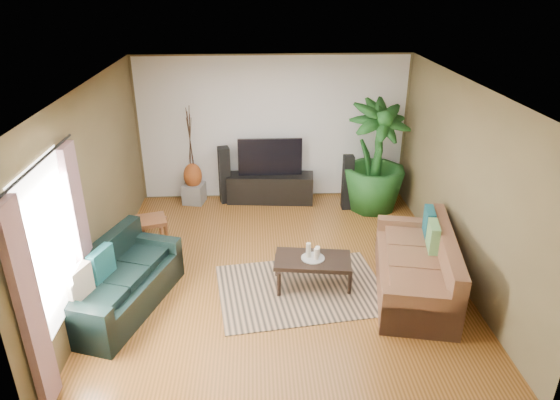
{
  "coord_description": "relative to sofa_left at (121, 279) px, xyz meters",
  "views": [
    {
      "loc": [
        -0.33,
        -6.21,
        3.96
      ],
      "look_at": [
        0.0,
        0.2,
        1.05
      ],
      "focal_mm": 32.0,
      "sensor_mm": 36.0,
      "label": 1
    }
  ],
  "objects": [
    {
      "name": "pedestal",
      "position": [
        0.57,
        3.26,
        -0.24
      ],
      "size": [
        0.44,
        0.44,
        0.37
      ],
      "primitive_type": "cube",
      "rotation": [
        0.0,
        0.0,
        -0.22
      ],
      "color": "gray",
      "rests_on": "floor"
    },
    {
      "name": "window_pane",
      "position": [
        -0.41,
        -0.84,
        0.97
      ],
      "size": [
        0.0,
        1.8,
        1.8
      ],
      "primitive_type": "plane",
      "rotation": [
        1.57,
        0.0,
        1.57
      ],
      "color": "white",
      "rests_on": "ground"
    },
    {
      "name": "floor",
      "position": [
        2.07,
        0.76,
        -0.42
      ],
      "size": [
        5.5,
        5.5,
        0.0
      ],
      "primitive_type": "plane",
      "color": "#935826",
      "rests_on": "ground"
    },
    {
      "name": "candle_tall",
      "position": [
        2.43,
        0.41,
        0.12
      ],
      "size": [
        0.07,
        0.07,
        0.21
      ],
      "primitive_type": "cylinder",
      "color": "beige",
      "rests_on": "candle_tray"
    },
    {
      "name": "tv_stand",
      "position": [
        2.01,
        3.26,
        -0.16
      ],
      "size": [
        1.65,
        0.63,
        0.54
      ],
      "primitive_type": "cube",
      "rotation": [
        0.0,
        0.0,
        -0.09
      ],
      "color": "black",
      "rests_on": "floor"
    },
    {
      "name": "ceiling",
      "position": [
        2.07,
        0.76,
        2.28
      ],
      "size": [
        5.5,
        5.5,
        0.0
      ],
      "primitive_type": "plane",
      "rotation": [
        3.14,
        0.0,
        0.0
      ],
      "color": "white",
      "rests_on": "ground"
    },
    {
      "name": "curtain_rod",
      "position": [
        -0.36,
        -0.84,
        1.87
      ],
      "size": [
        0.03,
        1.9,
        0.03
      ],
      "primitive_type": "cylinder",
      "rotation": [
        1.57,
        0.0,
        0.0
      ],
      "color": "black",
      "rests_on": "ground"
    },
    {
      "name": "candle_mid",
      "position": [
        2.53,
        0.34,
        0.09
      ],
      "size": [
        0.07,
        0.07,
        0.16
      ],
      "primitive_type": "cylinder",
      "color": "silver",
      "rests_on": "candle_tray"
    },
    {
      "name": "candle_tray",
      "position": [
        2.49,
        0.38,
        0.01
      ],
      "size": [
        0.32,
        0.32,
        0.01
      ],
      "primitive_type": "cylinder",
      "color": "#999893",
      "rests_on": "coffee_table"
    },
    {
      "name": "wall_front",
      "position": [
        2.07,
        -1.99,
        0.93
      ],
      "size": [
        5.0,
        0.0,
        5.0
      ],
      "primitive_type": "plane",
      "rotation": [
        -1.57,
        0.0,
        0.0
      ],
      "color": "brown",
      "rests_on": "ground"
    },
    {
      "name": "wall_back",
      "position": [
        2.07,
        3.51,
        0.93
      ],
      "size": [
        5.0,
        0.0,
        5.0
      ],
      "primitive_type": "plane",
      "rotation": [
        1.57,
        0.0,
        0.0
      ],
      "color": "brown",
      "rests_on": "ground"
    },
    {
      "name": "speaker_right",
      "position": [
        3.4,
        2.86,
        0.08
      ],
      "size": [
        0.18,
        0.2,
        1.02
      ],
      "primitive_type": "cube",
      "rotation": [
        0.0,
        0.0,
        0.0
      ],
      "color": "black",
      "rests_on": "floor"
    },
    {
      "name": "sofa_left",
      "position": [
        0.0,
        0.0,
        0.0
      ],
      "size": [
        1.35,
        2.01,
        0.85
      ],
      "primitive_type": "cube",
      "rotation": [
        0.0,
        0.0,
        1.24
      ],
      "color": "black",
      "rests_on": "floor"
    },
    {
      "name": "television",
      "position": [
        2.01,
        3.26,
        0.46
      ],
      "size": [
        1.18,
        0.06,
        0.7
      ],
      "primitive_type": "cube",
      "color": "black",
      "rests_on": "tv_stand"
    },
    {
      "name": "wall_right",
      "position": [
        4.57,
        0.76,
        0.92
      ],
      "size": [
        0.0,
        5.5,
        5.5
      ],
      "primitive_type": "plane",
      "rotation": [
        1.57,
        0.0,
        -1.57
      ],
      "color": "brown",
      "rests_on": "ground"
    },
    {
      "name": "area_rug",
      "position": [
        2.33,
        0.28,
        -0.42
      ],
      "size": [
        2.44,
        1.88,
        0.01
      ],
      "primitive_type": "cube",
      "rotation": [
        0.0,
        0.0,
        0.14
      ],
      "color": "tan",
      "rests_on": "floor"
    },
    {
      "name": "potted_plant",
      "position": [
        3.86,
        2.81,
        0.57
      ],
      "size": [
        1.41,
        1.41,
        2.0
      ],
      "primitive_type": "imported",
      "rotation": [
        0.0,
        0.0,
        0.32
      ],
      "color": "#184919",
      "rests_on": "floor"
    },
    {
      "name": "plant_pot",
      "position": [
        3.86,
        2.81,
        -0.28
      ],
      "size": [
        0.37,
        0.37,
        0.29
      ],
      "primitive_type": "cylinder",
      "color": "black",
      "rests_on": "floor"
    },
    {
      "name": "candle_short",
      "position": [
        2.56,
        0.44,
        0.08
      ],
      "size": [
        0.07,
        0.07,
        0.13
      ],
      "primitive_type": "cylinder",
      "color": "beige",
      "rests_on": "candle_tray"
    },
    {
      "name": "vase",
      "position": [
        0.57,
        3.26,
        0.12
      ],
      "size": [
        0.34,
        0.34,
        0.48
      ],
      "primitive_type": "ellipsoid",
      "color": "#91431A",
      "rests_on": "pedestal"
    },
    {
      "name": "curtain_near",
      "position": [
        -0.36,
        -1.59,
        0.72
      ],
      "size": [
        0.08,
        0.35,
        2.2
      ],
      "primitive_type": "cube",
      "color": "gray",
      "rests_on": "ground"
    },
    {
      "name": "curtain_far",
      "position": [
        -0.36,
        -0.09,
        0.72
      ],
      "size": [
        0.08,
        0.35,
        2.2
      ],
      "primitive_type": "cube",
      "color": "gray",
      "rests_on": "ground"
    },
    {
      "name": "coffee_table",
      "position": [
        2.49,
        0.38,
        -0.21
      ],
      "size": [
        1.1,
        0.7,
        0.42
      ],
      "primitive_type": "cube",
      "rotation": [
        0.0,
        0.0,
        -0.14
      ],
      "color": "black",
      "rests_on": "floor"
    },
    {
      "name": "backwall_panel",
      "position": [
        2.07,
        3.5,
        0.93
      ],
      "size": [
        4.9,
        0.0,
        4.9
      ],
      "primitive_type": "plane",
      "rotation": [
        1.57,
        0.0,
        0.0
      ],
      "color": "white",
      "rests_on": "ground"
    },
    {
      "name": "sofa_right",
      "position": [
        3.85,
        0.2,
        0.0
      ],
      "size": [
        1.35,
        2.25,
        0.85
      ],
      "primitive_type": "cube",
      "rotation": [
        0.0,
        0.0,
        -1.77
      ],
      "color": "brown",
      "rests_on": "floor"
    },
    {
      "name": "side_table",
      "position": [
        0.08,
        1.62,
        -0.19
      ],
      "size": [
        0.56,
        0.56,
        0.48
      ],
      "primitive_type": "cube",
      "rotation": [
        0.0,
        0.0,
        0.28
      ],
      "color": "brown",
      "rests_on": "floor"
    },
    {
      "name": "wall_left",
      "position": [
        -0.43,
        0.76,
        0.92
      ],
      "size": [
        0.0,
        5.5,
        5.5
      ],
      "primitive_type": "plane",
      "rotation": [
        1.57,
        0.0,
        1.57
      ],
      "color": "brown",
      "rests_on": "ground"
    },
    {
      "name": "speaker_left",
      "position": [
        1.16,
        3.26,
        0.12
      ],
      "size": [
        0.24,
        0.26,
        1.09
      ],
      "primitive_type": "cube",
      "rotation": [
        0.0,
        0.0,
        0.24
      ],
      "color": "black",
      "rests_on": "floor"
    }
  ]
}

